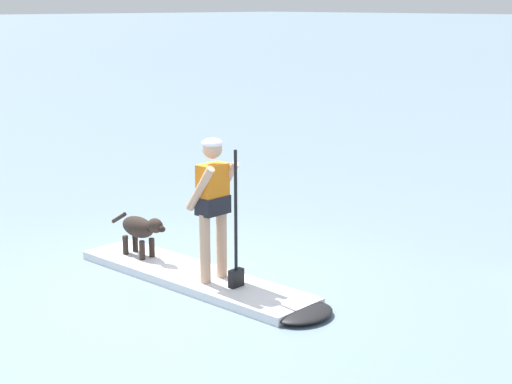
# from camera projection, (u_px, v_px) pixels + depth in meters

# --- Properties ---
(ground_plane) EXTENTS (400.00, 400.00, 0.00)m
(ground_plane) POSITION_uv_depth(u_px,v_px,m) (194.00, 281.00, 9.33)
(ground_plane) COLOR gray
(paddleboard) EXTENTS (3.57, 0.97, 0.10)m
(paddleboard) POSITION_uv_depth(u_px,v_px,m) (207.00, 281.00, 9.17)
(paddleboard) COLOR silver
(paddleboard) RESTS_ON ground_plane
(person_paddler) EXTENTS (0.62, 0.50, 1.62)m
(person_paddler) POSITION_uv_depth(u_px,v_px,m) (214.00, 200.00, 8.87)
(person_paddler) COLOR tan
(person_paddler) RESTS_ON paddleboard
(dog) EXTENTS (1.00, 0.26, 0.53)m
(dog) POSITION_uv_depth(u_px,v_px,m) (141.00, 229.00, 9.85)
(dog) COLOR #2D231E
(dog) RESTS_ON paddleboard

